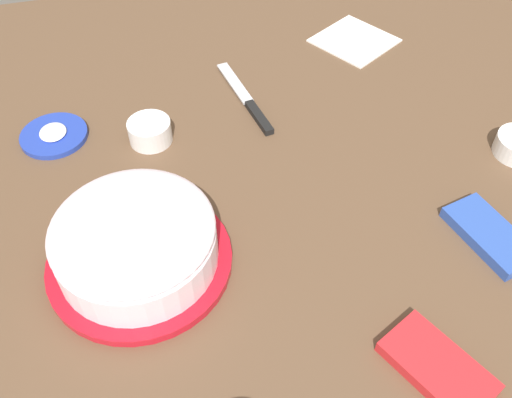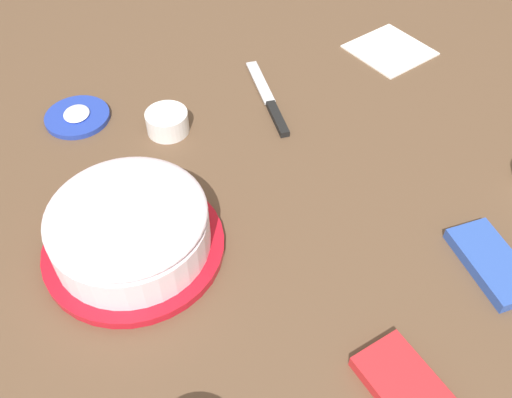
{
  "view_description": "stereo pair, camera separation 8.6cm",
  "coord_description": "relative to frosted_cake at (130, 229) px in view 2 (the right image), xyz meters",
  "views": [
    {
      "loc": [
        -0.58,
        0.25,
        0.67
      ],
      "look_at": [
        -0.03,
        0.1,
        0.04
      ],
      "focal_mm": 38.87,
      "sensor_mm": 36.0,
      "label": 1
    },
    {
      "loc": [
        -0.6,
        0.17,
        0.67
      ],
      "look_at": [
        -0.03,
        0.1,
        0.04
      ],
      "focal_mm": 38.87,
      "sensor_mm": 36.0,
      "label": 2
    }
  ],
  "objects": [
    {
      "name": "paper_napkin",
      "position": [
        0.48,
        -0.53,
        -0.04
      ],
      "size": [
        0.21,
        0.21,
        0.01
      ],
      "primitive_type": "cube",
      "rotation": [
        0.0,
        0.0,
        0.53
      ],
      "color": "white",
      "rests_on": "ground_plane"
    },
    {
      "name": "candy_box_upper",
      "position": [
        -0.09,
        -0.52,
        -0.04
      ],
      "size": [
        0.16,
        0.1,
        0.02
      ],
      "primitive_type": "cube",
      "rotation": [
        0.0,
        0.0,
        0.23
      ],
      "color": "#2D51B2",
      "rests_on": "ground_plane"
    },
    {
      "name": "frosted_cake",
      "position": [
        0.0,
        0.0,
        0.0
      ],
      "size": [
        0.27,
        0.27,
        0.1
      ],
      "color": "red",
      "rests_on": "ground_plane"
    },
    {
      "name": "candy_box_lower",
      "position": [
        -0.26,
        -0.34,
        -0.04
      ],
      "size": [
        0.16,
        0.13,
        0.02
      ],
      "primitive_type": "cube",
      "rotation": [
        0.0,
        0.0,
        0.44
      ],
      "color": "red",
      "rests_on": "ground_plane"
    },
    {
      "name": "frosting_tub_lid",
      "position": [
        0.32,
        0.12,
        -0.04
      ],
      "size": [
        0.12,
        0.12,
        0.02
      ],
      "color": "#233DAD",
      "rests_on": "ground_plane"
    },
    {
      "name": "ground_plane",
      "position": [
        0.08,
        -0.29,
        -0.05
      ],
      "size": [
        1.54,
        1.54,
        0.0
      ],
      "primitive_type": "plane",
      "color": "brown"
    },
    {
      "name": "sprinkle_bowl_blue",
      "position": [
        0.27,
        -0.05,
        -0.02
      ],
      "size": [
        0.08,
        0.08,
        0.04
      ],
      "color": "white",
      "rests_on": "ground_plane"
    },
    {
      "name": "spreading_knife",
      "position": [
        0.32,
        -0.25,
        -0.04
      ],
      "size": [
        0.24,
        0.06,
        0.01
      ],
      "color": "silver",
      "rests_on": "ground_plane"
    }
  ]
}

